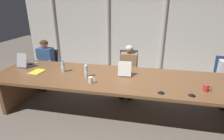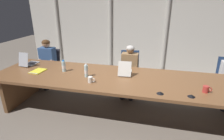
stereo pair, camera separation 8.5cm
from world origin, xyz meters
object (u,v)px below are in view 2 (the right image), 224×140
(office_chair_left_mid, at_px, (129,77))
(conference_mic_middle, at_px, (191,96))
(water_bottle_secondary, at_px, (64,66))
(spiral_notepad, at_px, (38,71))
(laptop_left_end, at_px, (29,62))
(laptop_left_mid, at_px, (125,71))
(person_left_mid, at_px, (129,68))
(office_chair_left_end, at_px, (50,70))
(water_bottle_primary, at_px, (86,71))
(person_left_end, at_px, (46,60))
(coffee_mug_near, at_px, (206,89))
(conference_mic_left_side, at_px, (160,93))
(coffee_mug_far, at_px, (90,80))

(office_chair_left_mid, xyz_separation_m, conference_mic_middle, (1.10, -1.46, 0.42))
(water_bottle_secondary, xyz_separation_m, spiral_notepad, (-0.51, -0.13, -0.10))
(laptop_left_end, distance_m, laptop_left_mid, 2.15)
(laptop_left_end, bearing_deg, office_chair_left_mid, -66.52)
(person_left_mid, bearing_deg, office_chair_left_end, -93.50)
(water_bottle_primary, distance_m, spiral_notepad, 1.05)
(laptop_left_end, distance_m, person_left_mid, 2.24)
(person_left_end, bearing_deg, person_left_mid, 89.08)
(office_chair_left_mid, bearing_deg, person_left_mid, -5.10)
(laptop_left_end, height_order, spiral_notepad, laptop_left_end)
(person_left_end, relative_size, person_left_mid, 1.03)
(laptop_left_mid, height_order, person_left_end, person_left_end)
(office_chair_left_end, height_order, coffee_mug_near, office_chair_left_end)
(person_left_mid, bearing_deg, water_bottle_primary, -34.54)
(office_chair_left_end, bearing_deg, coffee_mug_near, 75.08)
(office_chair_left_end, distance_m, water_bottle_primary, 1.92)
(office_chair_left_end, bearing_deg, office_chair_left_mid, 95.14)
(office_chair_left_end, relative_size, person_left_mid, 0.78)
(laptop_left_mid, distance_m, spiral_notepad, 1.74)
(person_left_mid, relative_size, conference_mic_left_side, 10.47)
(conference_mic_left_side, distance_m, conference_mic_middle, 0.44)
(office_chair_left_mid, xyz_separation_m, coffee_mug_near, (1.34, -1.26, 0.45))
(office_chair_left_end, relative_size, conference_mic_middle, 8.16)
(office_chair_left_mid, bearing_deg, water_bottle_secondary, -59.57)
(laptop_left_end, distance_m, water_bottle_primary, 1.52)
(spiral_notepad, bearing_deg, conference_mic_left_side, -4.69)
(person_left_end, xyz_separation_m, person_left_mid, (2.12, -0.01, -0.03))
(laptop_left_mid, bearing_deg, water_bottle_secondary, 93.75)
(person_left_end, bearing_deg, conference_mic_left_side, 63.86)
(person_left_end, distance_m, spiral_notepad, 1.02)
(laptop_left_end, xyz_separation_m, water_bottle_secondary, (0.94, -0.18, 0.05))
(coffee_mug_far, bearing_deg, laptop_left_end, 161.04)
(conference_mic_middle, bearing_deg, laptop_left_end, 167.91)
(water_bottle_secondary, bearing_deg, coffee_mug_near, -7.04)
(laptop_left_mid, height_order, office_chair_left_mid, laptop_left_mid)
(office_chair_left_mid, relative_size, person_left_mid, 0.84)
(laptop_left_mid, relative_size, water_bottle_secondary, 1.79)
(office_chair_left_mid, xyz_separation_m, coffee_mug_far, (-0.50, -1.33, 0.45))
(laptop_left_end, distance_m, conference_mic_middle, 3.31)
(water_bottle_primary, xyz_separation_m, coffee_mug_far, (0.16, -0.22, -0.06))
(person_left_mid, relative_size, water_bottle_secondary, 4.86)
(office_chair_left_mid, relative_size, spiral_notepad, 3.02)
(office_chair_left_mid, bearing_deg, laptop_left_mid, -7.19)
(coffee_mug_near, xyz_separation_m, conference_mic_left_side, (-0.68, -0.21, -0.03))
(laptop_left_end, distance_m, coffee_mug_near, 3.51)
(office_chair_left_end, bearing_deg, person_left_end, 13.79)
(water_bottle_secondary, bearing_deg, coffee_mug_far, -28.77)
(water_bottle_primary, height_order, conference_mic_left_side, water_bottle_primary)
(office_chair_left_mid, height_order, conference_mic_middle, office_chair_left_mid)
(office_chair_left_end, relative_size, coffee_mug_near, 6.60)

